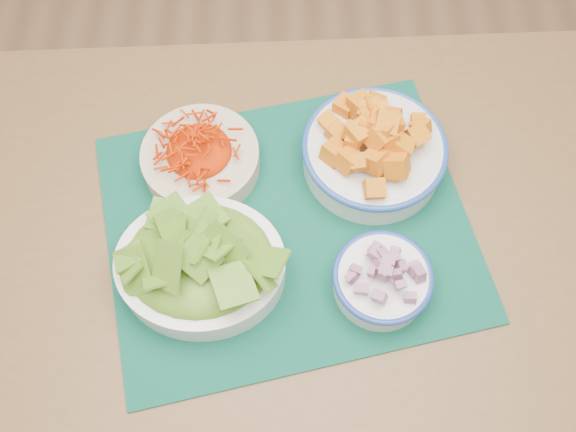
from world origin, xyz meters
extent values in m
plane|color=#A2744E|center=(0.00, 0.00, 0.00)|extent=(4.00, 4.00, 0.00)
cube|color=brown|center=(-0.28, 0.13, 0.73)|extent=(1.17, 0.81, 0.04)
cylinder|color=brown|center=(-0.80, 0.42, 0.35)|extent=(0.06, 0.06, 0.71)
cylinder|color=brown|center=(0.21, 0.47, 0.35)|extent=(0.06, 0.06, 0.71)
cube|color=#042F25|center=(-0.27, 0.14, 0.75)|extent=(0.62, 0.55, 0.00)
cylinder|color=beige|center=(-0.41, 0.24, 0.77)|extent=(0.20, 0.20, 0.04)
ellipsoid|color=red|center=(-0.41, 0.24, 0.81)|extent=(0.16, 0.16, 0.03)
cylinder|color=silver|center=(-0.14, 0.25, 0.78)|extent=(0.25, 0.25, 0.05)
torus|color=#214598|center=(-0.14, 0.25, 0.80)|extent=(0.22, 0.22, 0.01)
ellipsoid|color=orange|center=(-0.14, 0.25, 0.83)|extent=(0.19, 0.19, 0.05)
ellipsoid|color=#3B6F14|center=(-0.39, 0.06, 0.83)|extent=(0.21, 0.18, 0.05)
cylinder|color=silver|center=(-0.14, 0.04, 0.78)|extent=(0.17, 0.17, 0.05)
torus|color=navy|center=(-0.14, 0.04, 0.80)|extent=(0.14, 0.14, 0.01)
ellipsoid|color=maroon|center=(-0.14, 0.04, 0.81)|extent=(0.12, 0.12, 0.02)
camera|label=1|loc=(-0.27, -0.28, 1.63)|focal=40.00mm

